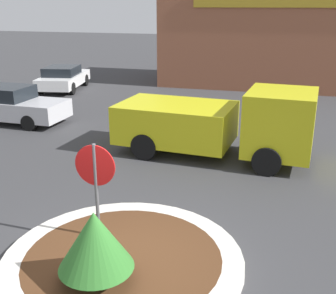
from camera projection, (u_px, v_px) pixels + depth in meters
ground_plane at (123, 263)px, 7.82m from camera, size 120.00×120.00×0.00m
traffic_island at (123, 260)px, 7.79m from camera, size 4.46×4.46×0.15m
stop_sign at (96, 176)px, 8.02m from camera, size 0.82×0.07×2.10m
island_shrub at (95, 240)px, 6.83m from camera, size 1.26×1.26×1.28m
utility_truck at (219, 123)px, 12.99m from camera, size 6.13×2.76×2.20m
storefront_building at (286, 35)px, 24.37m from camera, size 13.85×6.07×5.64m
parked_sedan_silver at (7, 104)px, 16.93m from camera, size 4.83×1.91×1.47m
parked_sedan_white at (63, 78)px, 23.35m from camera, size 2.62×4.48×1.32m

